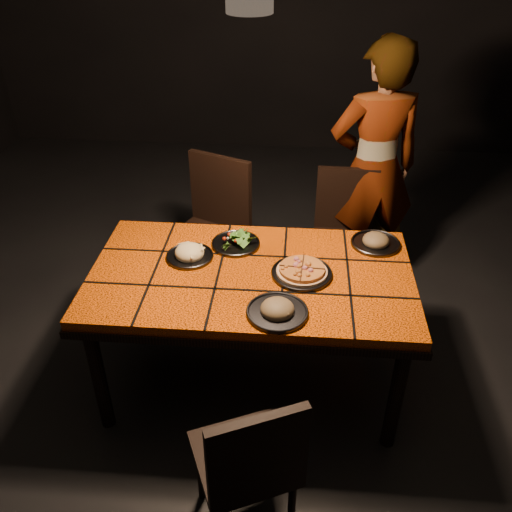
# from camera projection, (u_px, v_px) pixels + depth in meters

# --- Properties ---
(room_shell) EXTENTS (6.04, 7.04, 3.08)m
(room_shell) POSITION_uv_depth(u_px,v_px,m) (250.00, 126.00, 2.27)
(room_shell) COLOR black
(room_shell) RESTS_ON ground
(dining_table) EXTENTS (1.62, 0.92, 0.75)m
(dining_table) POSITION_uv_depth(u_px,v_px,m) (251.00, 285.00, 2.73)
(dining_table) COLOR #E65407
(dining_table) RESTS_ON ground
(chair_near) EXTENTS (0.50, 0.50, 0.84)m
(chair_near) POSITION_uv_depth(u_px,v_px,m) (250.00, 462.00, 2.09)
(chair_near) COLOR black
(chair_near) RESTS_ON ground
(chair_far_left) EXTENTS (0.58, 0.58, 0.97)m
(chair_far_left) POSITION_uv_depth(u_px,v_px,m) (213.00, 222.00, 3.50)
(chair_far_left) COLOR black
(chair_far_left) RESTS_ON ground
(chair_far_right) EXTENTS (0.40, 0.40, 0.87)m
(chair_far_right) POSITION_uv_depth(u_px,v_px,m) (344.00, 227.00, 3.55)
(chair_far_right) COLOR black
(chair_far_right) RESTS_ON ground
(diner) EXTENTS (0.69, 0.53, 1.67)m
(diner) POSITION_uv_depth(u_px,v_px,m) (373.00, 169.00, 3.50)
(diner) COLOR brown
(diner) RESTS_ON ground
(plate_pizza) EXTENTS (0.30, 0.30, 0.04)m
(plate_pizza) POSITION_uv_depth(u_px,v_px,m) (302.00, 272.00, 2.66)
(plate_pizza) COLOR #3A3A40
(plate_pizza) RESTS_ON dining_table
(plate_pasta) EXTENTS (0.24, 0.24, 0.08)m
(plate_pasta) POSITION_uv_depth(u_px,v_px,m) (190.00, 254.00, 2.78)
(plate_pasta) COLOR #3A3A40
(plate_pasta) RESTS_ON dining_table
(plate_salad) EXTENTS (0.26, 0.26, 0.07)m
(plate_salad) POSITION_uv_depth(u_px,v_px,m) (236.00, 241.00, 2.88)
(plate_salad) COLOR #3A3A40
(plate_salad) RESTS_ON dining_table
(plate_mushroom_a) EXTENTS (0.28, 0.28, 0.09)m
(plate_mushroom_a) POSITION_uv_depth(u_px,v_px,m) (277.00, 309.00, 2.40)
(plate_mushroom_a) COLOR #3A3A40
(plate_mushroom_a) RESTS_ON dining_table
(plate_mushroom_b) EXTENTS (0.26, 0.26, 0.09)m
(plate_mushroom_b) POSITION_uv_depth(u_px,v_px,m) (376.00, 241.00, 2.89)
(plate_mushroom_b) COLOR #3A3A40
(plate_mushroom_b) RESTS_ON dining_table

